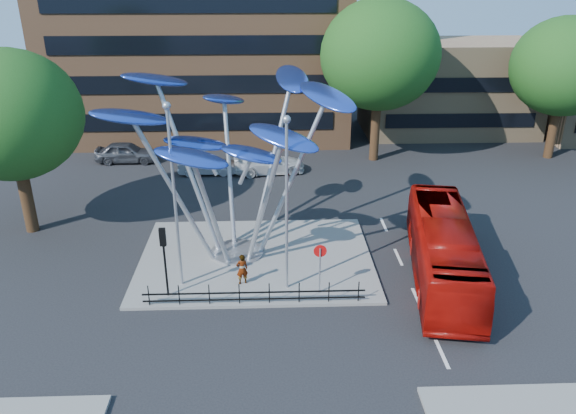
{
  "coord_description": "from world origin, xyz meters",
  "views": [
    {
      "loc": [
        -0.28,
        -19.81,
        14.26
      ],
      "look_at": [
        0.6,
        4.0,
        3.85
      ],
      "focal_mm": 35.0,
      "sensor_mm": 36.0,
      "label": 1
    }
  ],
  "objects_px": {
    "tree_far": "(565,67)",
    "parked_car_left": "(126,152)",
    "street_lamp_right": "(287,190)",
    "traffic_light_island": "(164,248)",
    "pedestrian": "(242,269)",
    "tree_left": "(10,115)",
    "parked_car_right": "(269,163)",
    "no_entry_sign_island": "(320,261)",
    "tree_right": "(380,55)",
    "leaf_sculpture": "(231,129)",
    "red_bus": "(443,249)",
    "parked_car_mid": "(207,165)",
    "street_lamp_left": "(173,182)"
  },
  "relations": [
    {
      "from": "tree_right",
      "to": "no_entry_sign_island",
      "type": "relative_size",
      "value": 4.94
    },
    {
      "from": "tree_right",
      "to": "red_bus",
      "type": "xyz_separation_m",
      "value": [
        0.09,
        -18.09,
        -6.49
      ]
    },
    {
      "from": "parked_car_right",
      "to": "street_lamp_left",
      "type": "bearing_deg",
      "value": 156.48
    },
    {
      "from": "red_bus",
      "to": "pedestrian",
      "type": "xyz_separation_m",
      "value": [
        -9.7,
        -0.48,
        -0.63
      ]
    },
    {
      "from": "parked_car_left",
      "to": "parked_car_right",
      "type": "distance_m",
      "value": 11.37
    },
    {
      "from": "tree_left",
      "to": "tree_right",
      "type": "bearing_deg",
      "value": 28.61
    },
    {
      "from": "street_lamp_left",
      "to": "street_lamp_right",
      "type": "xyz_separation_m",
      "value": [
        5.0,
        -0.5,
        -0.26
      ]
    },
    {
      "from": "leaf_sculpture",
      "to": "red_bus",
      "type": "bearing_deg",
      "value": -15.26
    },
    {
      "from": "tree_far",
      "to": "parked_car_right",
      "type": "bearing_deg",
      "value": -172.82
    },
    {
      "from": "tree_right",
      "to": "pedestrian",
      "type": "bearing_deg",
      "value": -117.35
    },
    {
      "from": "tree_right",
      "to": "tree_left",
      "type": "relative_size",
      "value": 1.17
    },
    {
      "from": "parked_car_left",
      "to": "traffic_light_island",
      "type": "bearing_deg",
      "value": -162.15
    },
    {
      "from": "leaf_sculpture",
      "to": "parked_car_right",
      "type": "bearing_deg",
      "value": 81.74
    },
    {
      "from": "traffic_light_island",
      "to": "leaf_sculpture",
      "type": "bearing_deg",
      "value": 54.96
    },
    {
      "from": "tree_far",
      "to": "pedestrian",
      "type": "xyz_separation_m",
      "value": [
        -23.61,
        -18.57,
        -6.18
      ]
    },
    {
      "from": "traffic_light_island",
      "to": "no_entry_sign_island",
      "type": "relative_size",
      "value": 1.4
    },
    {
      "from": "leaf_sculpture",
      "to": "parked_car_left",
      "type": "relative_size",
      "value": 2.72
    },
    {
      "from": "no_entry_sign_island",
      "to": "tree_far",
      "type": "bearing_deg",
      "value": 44.25
    },
    {
      "from": "tree_left",
      "to": "street_lamp_right",
      "type": "relative_size",
      "value": 1.24
    },
    {
      "from": "tree_far",
      "to": "red_bus",
      "type": "height_order",
      "value": "tree_far"
    },
    {
      "from": "street_lamp_right",
      "to": "parked_car_left",
      "type": "relative_size",
      "value": 1.78
    },
    {
      "from": "street_lamp_left",
      "to": "leaf_sculpture",
      "type": "bearing_deg",
      "value": 52.6
    },
    {
      "from": "tree_left",
      "to": "no_entry_sign_island",
      "type": "height_order",
      "value": "tree_left"
    },
    {
      "from": "leaf_sculpture",
      "to": "traffic_light_island",
      "type": "distance_m",
      "value": 6.65
    },
    {
      "from": "tree_left",
      "to": "no_entry_sign_island",
      "type": "relative_size",
      "value": 4.21
    },
    {
      "from": "tree_left",
      "to": "parked_car_right",
      "type": "distance_m",
      "value": 17.61
    },
    {
      "from": "tree_left",
      "to": "street_lamp_left",
      "type": "xyz_separation_m",
      "value": [
        9.5,
        -6.5,
        -1.44
      ]
    },
    {
      "from": "traffic_light_island",
      "to": "pedestrian",
      "type": "xyz_separation_m",
      "value": [
        3.39,
        0.93,
        -1.69
      ]
    },
    {
      "from": "tree_right",
      "to": "street_lamp_right",
      "type": "bearing_deg",
      "value": -111.54
    },
    {
      "from": "tree_right",
      "to": "tree_left",
      "type": "distance_m",
      "value": 25.09
    },
    {
      "from": "tree_far",
      "to": "parked_car_left",
      "type": "bearing_deg",
      "value": 179.93
    },
    {
      "from": "tree_left",
      "to": "street_lamp_right",
      "type": "distance_m",
      "value": 16.19
    },
    {
      "from": "red_bus",
      "to": "street_lamp_left",
      "type": "bearing_deg",
      "value": -168.47
    },
    {
      "from": "tree_far",
      "to": "parked_car_mid",
      "type": "bearing_deg",
      "value": -173.82
    },
    {
      "from": "leaf_sculpture",
      "to": "no_entry_sign_island",
      "type": "relative_size",
      "value": 5.19
    },
    {
      "from": "street_lamp_right",
      "to": "traffic_light_island",
      "type": "distance_m",
      "value": 6.05
    },
    {
      "from": "parked_car_right",
      "to": "tree_far",
      "type": "bearing_deg",
      "value": -91.19
    },
    {
      "from": "traffic_light_island",
      "to": "pedestrian",
      "type": "bearing_deg",
      "value": 15.27
    },
    {
      "from": "traffic_light_island",
      "to": "parked_car_right",
      "type": "relative_size",
      "value": 0.66
    },
    {
      "from": "leaf_sculpture",
      "to": "pedestrian",
      "type": "relative_size",
      "value": 8.24
    },
    {
      "from": "pedestrian",
      "to": "parked_car_left",
      "type": "relative_size",
      "value": 0.33
    },
    {
      "from": "pedestrian",
      "to": "parked_car_right",
      "type": "distance_m",
      "value": 15.83
    },
    {
      "from": "tree_left",
      "to": "traffic_light_island",
      "type": "height_order",
      "value": "tree_left"
    },
    {
      "from": "tree_right",
      "to": "parked_car_mid",
      "type": "relative_size",
      "value": 2.9
    },
    {
      "from": "street_lamp_left",
      "to": "traffic_light_island",
      "type": "xyz_separation_m",
      "value": [
        -0.5,
        -1.0,
        -2.74
      ]
    },
    {
      "from": "tree_far",
      "to": "no_entry_sign_island",
      "type": "height_order",
      "value": "tree_far"
    },
    {
      "from": "parked_car_mid",
      "to": "street_lamp_right",
      "type": "bearing_deg",
      "value": -163.19
    },
    {
      "from": "no_entry_sign_island",
      "to": "parked_car_left",
      "type": "relative_size",
      "value": 0.52
    },
    {
      "from": "leaf_sculpture",
      "to": "traffic_light_island",
      "type": "height_order",
      "value": "leaf_sculpture"
    },
    {
      "from": "no_entry_sign_island",
      "to": "parked_car_mid",
      "type": "xyz_separation_m",
      "value": [
        -6.75,
        16.59,
        -1.13
      ]
    }
  ]
}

